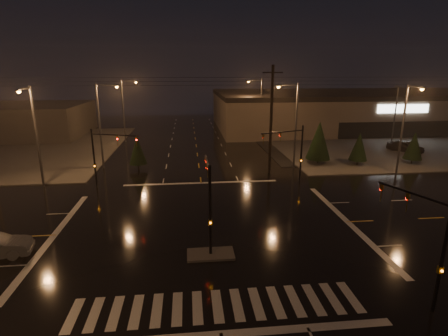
# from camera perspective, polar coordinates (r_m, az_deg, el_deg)

# --- Properties ---
(ground) EXTENTS (140.00, 140.00, 0.00)m
(ground) POSITION_cam_1_polar(r_m,az_deg,el_deg) (26.59, -2.78, -9.79)
(ground) COLOR black
(ground) RESTS_ON ground
(sidewalk_ne) EXTENTS (36.00, 36.00, 0.12)m
(sidewalk_ne) POSITION_cam_1_polar(r_m,az_deg,el_deg) (63.39, 23.74, 4.00)
(sidewalk_ne) COLOR #474540
(sidewalk_ne) RESTS_ON ground
(median_island) EXTENTS (3.00, 1.60, 0.15)m
(median_island) POSITION_cam_1_polar(r_m,az_deg,el_deg) (23.00, -2.19, -13.89)
(median_island) COLOR #474540
(median_island) RESTS_ON ground
(crosswalk) EXTENTS (15.00, 2.60, 0.01)m
(crosswalk) POSITION_cam_1_polar(r_m,az_deg,el_deg) (18.87, -1.10, -21.55)
(crosswalk) COLOR beige
(crosswalk) RESTS_ON ground
(stop_bar_near) EXTENTS (16.00, 0.50, 0.01)m
(stop_bar_near) POSITION_cam_1_polar(r_m,az_deg,el_deg) (17.32, -0.47, -25.54)
(stop_bar_near) COLOR beige
(stop_bar_near) RESTS_ON ground
(stop_bar_far) EXTENTS (16.00, 0.50, 0.01)m
(stop_bar_far) POSITION_cam_1_polar(r_m,az_deg,el_deg) (36.81, -3.76, -2.44)
(stop_bar_far) COLOR beige
(stop_bar_far) RESTS_ON ground
(parking_lot) EXTENTS (50.00, 24.00, 0.08)m
(parking_lot) POSITION_cam_1_polar(r_m,az_deg,el_deg) (64.37, 28.48, 3.57)
(parking_lot) COLOR black
(parking_lot) RESTS_ON ground
(retail_building) EXTENTS (60.20, 28.30, 7.20)m
(retail_building) POSITION_cam_1_polar(r_m,az_deg,el_deg) (79.15, 21.60, 9.08)
(retail_building) COLOR #6E614F
(retail_building) RESTS_ON ground
(signal_mast_median) EXTENTS (0.25, 4.59, 6.00)m
(signal_mast_median) POSITION_cam_1_polar(r_m,az_deg,el_deg) (22.30, -2.45, -4.46)
(signal_mast_median) COLOR black
(signal_mast_median) RESTS_ON ground
(signal_mast_ne) EXTENTS (4.84, 1.86, 6.00)m
(signal_mast_ne) POSITION_cam_1_polar(r_m,az_deg,el_deg) (36.56, 11.26, 3.31)
(signal_mast_ne) COLOR black
(signal_mast_ne) RESTS_ON ground
(signal_mast_nw) EXTENTS (4.84, 1.86, 6.00)m
(signal_mast_nw) POSITION_cam_1_polar(r_m,az_deg,el_deg) (35.92, -19.14, 2.52)
(signal_mast_nw) COLOR black
(signal_mast_nw) RESTS_ON ground
(signal_mast_se) EXTENTS (1.55, 3.87, 6.00)m
(signal_mast_se) POSITION_cam_1_polar(r_m,az_deg,el_deg) (19.82, 30.47, -9.52)
(signal_mast_se) COLOR black
(signal_mast_se) RESTS_ON ground
(streetlight_1) EXTENTS (2.77, 0.32, 10.00)m
(streetlight_1) POSITION_cam_1_polar(r_m,az_deg,el_deg) (43.51, -19.30, 7.37)
(streetlight_1) COLOR #38383A
(streetlight_1) RESTS_ON ground
(streetlight_2) EXTENTS (2.77, 0.32, 10.00)m
(streetlight_2) POSITION_cam_1_polar(r_m,az_deg,el_deg) (59.10, -15.86, 9.61)
(streetlight_2) COLOR #38383A
(streetlight_2) RESTS_ON ground
(streetlight_3) EXTENTS (2.77, 0.32, 10.00)m
(streetlight_3) POSITION_cam_1_polar(r_m,az_deg,el_deg) (42.24, 11.29, 7.71)
(streetlight_3) COLOR #38383A
(streetlight_3) RESTS_ON ground
(streetlight_4) EXTENTS (2.77, 0.32, 10.00)m
(streetlight_4) POSITION_cam_1_polar(r_m,az_deg,el_deg) (61.51, 5.80, 10.33)
(streetlight_4) COLOR #38383A
(streetlight_4) RESTS_ON ground
(streetlight_5) EXTENTS (0.32, 2.77, 10.00)m
(streetlight_5) POSITION_cam_1_polar(r_m,az_deg,el_deg) (38.55, -28.55, 5.38)
(streetlight_5) COLOR #38383A
(streetlight_5) RESTS_ON ground
(streetlight_6) EXTENTS (0.32, 2.77, 10.00)m
(streetlight_6) POSITION_cam_1_polar(r_m,az_deg,el_deg) (42.51, 27.41, 6.32)
(streetlight_6) COLOR #38383A
(streetlight_6) RESTS_ON ground
(utility_pole_1) EXTENTS (2.20, 0.32, 12.00)m
(utility_pole_1) POSITION_cam_1_polar(r_m,az_deg,el_deg) (39.44, 7.70, 7.81)
(utility_pole_1) COLOR black
(utility_pole_1) RESTS_ON ground
(conifer_0) EXTENTS (3.02, 3.02, 5.42)m
(conifer_0) POSITION_cam_1_polar(r_m,az_deg,el_deg) (45.05, 15.24, 4.40)
(conifer_0) COLOR black
(conifer_0) RESTS_ON ground
(conifer_1) EXTENTS (2.21, 2.21, 4.16)m
(conifer_1) POSITION_cam_1_polar(r_m,az_deg,el_deg) (46.00, 21.17, 3.32)
(conifer_1) COLOR black
(conifer_1) RESTS_ON ground
(conifer_2) EXTENTS (2.22, 2.22, 4.17)m
(conifer_2) POSITION_cam_1_polar(r_m,az_deg,el_deg) (49.45, 28.61, 3.26)
(conifer_2) COLOR black
(conifer_2) RESTS_ON ground
(conifer_3) EXTENTS (2.11, 2.11, 4.00)m
(conifer_3) POSITION_cam_1_polar(r_m,az_deg,el_deg) (42.37, -13.95, 2.83)
(conifer_3) COLOR black
(conifer_3) RESTS_ON ground
(car_parked) EXTENTS (4.41, 5.29, 1.70)m
(car_parked) POSITION_cam_1_polar(r_m,az_deg,el_deg) (56.87, 27.49, 3.16)
(car_parked) COLOR black
(car_parked) RESTS_ON ground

